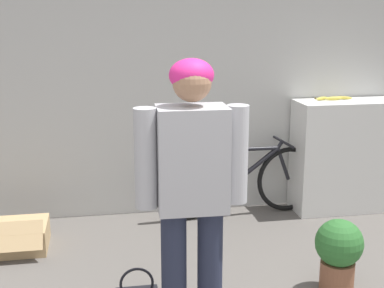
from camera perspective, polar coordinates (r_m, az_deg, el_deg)
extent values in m
cube|color=silver|center=(4.82, -1.64, 7.67)|extent=(8.00, 0.06, 2.60)
cube|color=white|center=(5.09, 4.63, -2.98)|extent=(0.08, 0.01, 0.12)
cube|color=white|center=(5.19, 16.07, -1.21)|extent=(0.97, 0.40, 1.04)
cylinder|color=#23283D|center=(3.11, -1.94, -13.67)|extent=(0.14, 0.14, 0.77)
cylinder|color=#23283D|center=(3.14, 1.92, -13.36)|extent=(0.14, 0.14, 0.77)
cube|color=#B2B2B7|center=(2.88, 0.00, -1.61)|extent=(0.38, 0.26, 0.57)
cylinder|color=#B2B2B7|center=(2.84, -4.97, -1.56)|extent=(0.12, 0.12, 0.55)
cylinder|color=#B2B2B7|center=(2.93, 4.82, -1.11)|extent=(0.12, 0.12, 0.55)
sphere|color=#A37556|center=(2.80, 0.00, 6.60)|extent=(0.21, 0.21, 0.21)
ellipsoid|color=#EA2884|center=(2.81, -0.06, 7.37)|extent=(0.24, 0.22, 0.18)
torus|color=black|center=(4.76, -0.52, -4.66)|extent=(0.62, 0.09, 0.62)
torus|color=black|center=(5.07, 10.23, -3.71)|extent=(0.62, 0.09, 0.62)
cylinder|color=black|center=(4.81, 1.62, -4.74)|extent=(0.38, 0.06, 0.08)
cylinder|color=black|center=(4.74, 1.07, -2.68)|extent=(0.30, 0.06, 0.35)
cylinder|color=black|center=(4.80, 3.20, -2.78)|extent=(0.13, 0.04, 0.38)
cylinder|color=black|center=(4.90, 6.46, -2.60)|extent=(0.51, 0.08, 0.39)
cylinder|color=black|center=(4.83, 5.98, -0.55)|extent=(0.59, 0.08, 0.05)
cylinder|color=black|center=(5.00, 9.70, -2.08)|extent=(0.15, 0.05, 0.32)
cylinder|color=black|center=(4.94, 9.38, -0.06)|extent=(0.07, 0.04, 0.08)
cylinder|color=black|center=(4.94, 9.60, 0.29)|extent=(0.06, 0.46, 0.02)
ellipsoid|color=black|center=(4.73, 2.67, -0.45)|extent=(0.23, 0.10, 0.05)
ellipsoid|color=#EAD64C|center=(5.08, 14.87, 4.73)|extent=(0.17, 0.03, 0.03)
ellipsoid|color=#EAD64C|center=(5.05, 13.69, 4.75)|extent=(0.15, 0.09, 0.03)
ellipsoid|color=#EAD64C|center=(5.14, 15.89, 4.77)|extent=(0.15, 0.09, 0.03)
sphere|color=brown|center=(5.03, 13.03, 4.77)|extent=(0.02, 0.02, 0.02)
torus|color=black|center=(3.26, -5.92, -14.59)|extent=(0.20, 0.02, 0.20)
cube|color=tan|center=(4.50, -18.61, -9.36)|extent=(0.54, 0.43, 0.20)
cube|color=tan|center=(4.27, -19.11, -9.36)|extent=(0.52, 0.15, 0.19)
cylinder|color=brown|center=(3.80, 15.19, -13.49)|extent=(0.23, 0.23, 0.21)
sphere|color=#2D6B2D|center=(3.69, 15.43, -10.14)|extent=(0.32, 0.32, 0.32)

